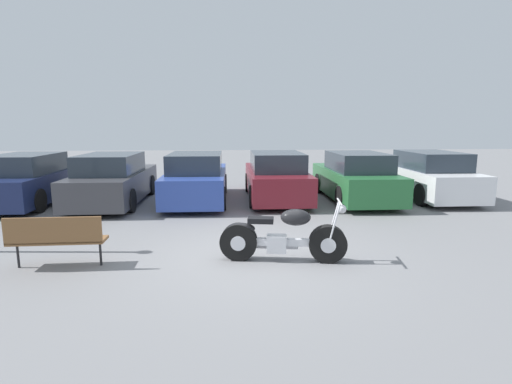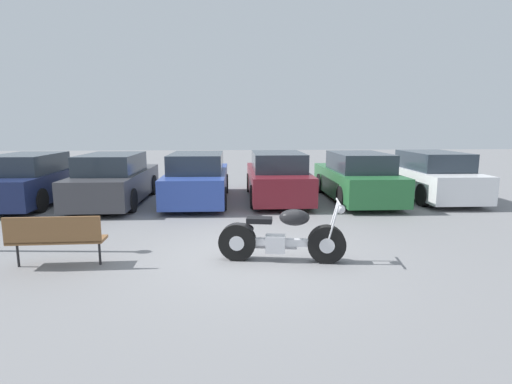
{
  "view_description": "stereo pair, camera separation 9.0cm",
  "coord_description": "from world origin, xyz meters",
  "px_view_note": "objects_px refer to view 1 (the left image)",
  "views": [
    {
      "loc": [
        -0.44,
        -6.99,
        2.36
      ],
      "look_at": [
        0.14,
        1.88,
        0.85
      ],
      "focal_mm": 28.0,
      "sensor_mm": 36.0,
      "label": 1
    },
    {
      "loc": [
        -0.35,
        -6.99,
        2.36
      ],
      "look_at": [
        0.14,
        1.88,
        0.85
      ],
      "focal_mm": 28.0,
      "sensor_mm": 36.0,
      "label": 2
    }
  ],
  "objects_px": {
    "motorcycle": "(282,237)",
    "parked_car_green": "(355,178)",
    "parked_car_white": "(427,176)",
    "park_bench": "(56,236)",
    "parked_car_blue": "(197,179)",
    "parked_car_navy": "(30,181)",
    "parked_car_dark_grey": "(113,180)",
    "parked_car_maroon": "(276,178)"
  },
  "relations": [
    {
      "from": "motorcycle",
      "to": "parked_car_green",
      "type": "xyz_separation_m",
      "value": [
        3.03,
        5.52,
        0.27
      ]
    },
    {
      "from": "parked_car_white",
      "to": "park_bench",
      "type": "xyz_separation_m",
      "value": [
        -9.25,
        -5.95,
        -0.15
      ]
    },
    {
      "from": "parked_car_green",
      "to": "parked_car_blue",
      "type": "bearing_deg",
      "value": 179.26
    },
    {
      "from": "parked_car_navy",
      "to": "parked_car_blue",
      "type": "height_order",
      "value": "same"
    },
    {
      "from": "parked_car_dark_grey",
      "to": "park_bench",
      "type": "bearing_deg",
      "value": -83.47
    },
    {
      "from": "parked_car_dark_grey",
      "to": "park_bench",
      "type": "relative_size",
      "value": 2.94
    },
    {
      "from": "parked_car_dark_grey",
      "to": "parked_car_blue",
      "type": "relative_size",
      "value": 1.0
    },
    {
      "from": "motorcycle",
      "to": "parked_car_blue",
      "type": "distance_m",
      "value": 5.91
    },
    {
      "from": "parked_car_white",
      "to": "park_bench",
      "type": "height_order",
      "value": "parked_car_white"
    },
    {
      "from": "parked_car_navy",
      "to": "parked_car_blue",
      "type": "relative_size",
      "value": 1.0
    },
    {
      "from": "parked_car_blue",
      "to": "park_bench",
      "type": "xyz_separation_m",
      "value": [
        -1.83,
        -5.71,
        -0.15
      ]
    },
    {
      "from": "parked_car_white",
      "to": "park_bench",
      "type": "bearing_deg",
      "value": -147.26
    },
    {
      "from": "parked_car_blue",
      "to": "parked_car_white",
      "type": "distance_m",
      "value": 7.42
    },
    {
      "from": "parked_car_white",
      "to": "park_bench",
      "type": "distance_m",
      "value": 10.99
    },
    {
      "from": "parked_car_blue",
      "to": "parked_car_navy",
      "type": "bearing_deg",
      "value": -179.85
    },
    {
      "from": "parked_car_green",
      "to": "park_bench",
      "type": "bearing_deg",
      "value": -140.2
    },
    {
      "from": "parked_car_dark_grey",
      "to": "parked_car_blue",
      "type": "xyz_separation_m",
      "value": [
        2.47,
        0.15,
        0.0
      ]
    },
    {
      "from": "parked_car_green",
      "to": "motorcycle",
      "type": "bearing_deg",
      "value": -118.72
    },
    {
      "from": "parked_car_blue",
      "to": "parked_car_maroon",
      "type": "height_order",
      "value": "same"
    },
    {
      "from": "parked_car_white",
      "to": "parked_car_navy",
      "type": "bearing_deg",
      "value": -178.85
    },
    {
      "from": "motorcycle",
      "to": "park_bench",
      "type": "relative_size",
      "value": 1.43
    },
    {
      "from": "parked_car_navy",
      "to": "park_bench",
      "type": "relative_size",
      "value": 2.94
    },
    {
      "from": "parked_car_white",
      "to": "motorcycle",
      "type": "bearing_deg",
      "value": -133.35
    },
    {
      "from": "motorcycle",
      "to": "parked_car_maroon",
      "type": "bearing_deg",
      "value": 84.51
    },
    {
      "from": "parked_car_navy",
      "to": "parked_car_maroon",
      "type": "xyz_separation_m",
      "value": [
        7.41,
        0.22,
        0.0
      ]
    },
    {
      "from": "parked_car_maroon",
      "to": "parked_car_white",
      "type": "xyz_separation_m",
      "value": [
        4.94,
        0.03,
        0.0
      ]
    },
    {
      "from": "parked_car_blue",
      "to": "parked_car_green",
      "type": "xyz_separation_m",
      "value": [
        4.94,
        -0.06,
        0.0
      ]
    },
    {
      "from": "motorcycle",
      "to": "parked_car_dark_grey",
      "type": "xyz_separation_m",
      "value": [
        -4.39,
        5.44,
        0.27
      ]
    },
    {
      "from": "parked_car_green",
      "to": "park_bench",
      "type": "height_order",
      "value": "parked_car_green"
    },
    {
      "from": "parked_car_white",
      "to": "parked_car_blue",
      "type": "bearing_deg",
      "value": -178.18
    },
    {
      "from": "parked_car_green",
      "to": "park_bench",
      "type": "xyz_separation_m",
      "value": [
        -6.78,
        -5.65,
        -0.15
      ]
    },
    {
      "from": "parked_car_maroon",
      "to": "parked_car_white",
      "type": "bearing_deg",
      "value": 0.35
    },
    {
      "from": "parked_car_navy",
      "to": "parked_car_green",
      "type": "bearing_deg",
      "value": -0.29
    },
    {
      "from": "parked_car_dark_grey",
      "to": "parked_car_green",
      "type": "xyz_separation_m",
      "value": [
        7.41,
        0.08,
        0.0
      ]
    },
    {
      "from": "parked_car_dark_grey",
      "to": "park_bench",
      "type": "xyz_separation_m",
      "value": [
        0.64,
        -5.56,
        -0.15
      ]
    },
    {
      "from": "parked_car_dark_grey",
      "to": "parked_car_blue",
      "type": "height_order",
      "value": "same"
    },
    {
      "from": "parked_car_green",
      "to": "parked_car_dark_grey",
      "type": "bearing_deg",
      "value": -179.35
    },
    {
      "from": "motorcycle",
      "to": "parked_car_white",
      "type": "distance_m",
      "value": 8.01
    },
    {
      "from": "parked_car_navy",
      "to": "parked_car_maroon",
      "type": "distance_m",
      "value": 7.42
    },
    {
      "from": "motorcycle",
      "to": "parked_car_navy",
      "type": "xyz_separation_m",
      "value": [
        -6.86,
        5.58,
        0.27
      ]
    },
    {
      "from": "parked_car_maroon",
      "to": "parked_car_green",
      "type": "height_order",
      "value": "same"
    },
    {
      "from": "motorcycle",
      "to": "parked_car_green",
      "type": "relative_size",
      "value": 0.49
    }
  ]
}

